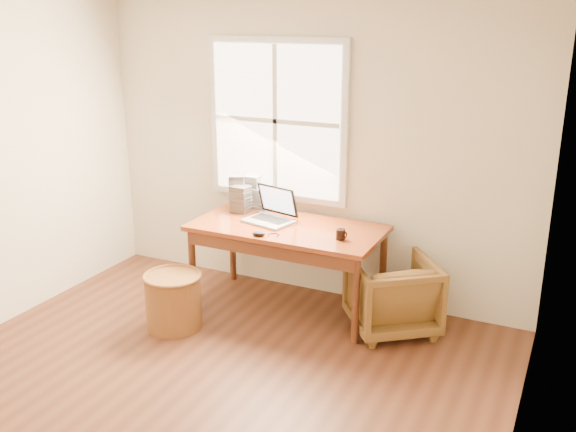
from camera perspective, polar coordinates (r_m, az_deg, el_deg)
name	(u,v)px	position (r m, az deg, el deg)	size (l,w,h in m)	color
room_shell	(165,214)	(3.86, -10.91, 0.14)	(4.04, 4.54, 2.64)	brown
desk	(287,228)	(5.37, -0.05, -1.07)	(1.60, 0.80, 0.04)	brown
armchair	(392,295)	(5.22, 9.24, -6.94)	(0.64, 0.66, 0.60)	brown
wicker_stool	(173,301)	(5.31, -10.15, -7.48)	(0.45, 0.45, 0.45)	brown
laptop	(268,206)	(5.40, -1.77, 0.88)	(0.39, 0.41, 0.29)	#A7AAAE
mouse	(259,234)	(5.12, -2.61, -1.60)	(0.11, 0.06, 0.04)	black
coffee_mug	(341,234)	(5.05, 4.69, -1.64)	(0.07, 0.07, 0.08)	black
cd_stack_a	(252,192)	(5.83, -3.21, 2.18)	(0.15, 0.13, 0.30)	#B8BDC5
cd_stack_b	(241,199)	(5.71, -4.22, 1.51)	(0.15, 0.14, 0.24)	#232227
cd_stack_c	(238,192)	(5.81, -4.51, 2.14)	(0.14, 0.12, 0.31)	gray
cd_stack_d	(260,199)	(5.80, -2.48, 1.56)	(0.15, 0.13, 0.19)	silver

